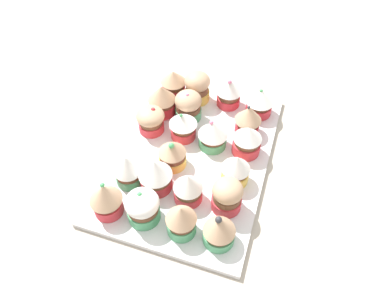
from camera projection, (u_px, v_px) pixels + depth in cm
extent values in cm
cube|color=#B2A899|center=(192.00, 161.00, 78.90)|extent=(180.00, 180.00, 3.00)
cube|color=silver|center=(192.00, 155.00, 77.31)|extent=(45.25, 31.54, 1.20)
cylinder|color=#D1333D|center=(174.00, 91.00, 88.13)|extent=(5.53, 5.53, 2.52)
cylinder|color=brown|center=(173.00, 84.00, 86.61)|extent=(4.88, 4.88, 1.48)
cone|color=tan|center=(173.00, 77.00, 84.93)|extent=(6.05, 6.05, 2.98)
cylinder|color=#D1333D|center=(163.00, 107.00, 84.08)|extent=(6.03, 6.03, 2.76)
cylinder|color=brown|center=(162.00, 101.00, 82.62)|extent=(5.75, 5.75, 1.10)
cone|color=tan|center=(161.00, 93.00, 80.80)|extent=(6.40, 6.40, 3.72)
cylinder|color=#D1333D|center=(151.00, 126.00, 80.52)|extent=(5.61, 5.61, 2.23)
cylinder|color=brown|center=(151.00, 121.00, 79.29)|extent=(5.07, 5.07, 1.02)
ellipsoid|color=tan|center=(150.00, 116.00, 78.14)|extent=(6.19, 6.19, 3.38)
sphere|color=red|center=(153.00, 110.00, 77.21)|extent=(0.95, 0.95, 0.95)
cylinder|color=#4C9E6B|center=(130.00, 177.00, 71.36)|extent=(5.33, 5.33, 2.31)
cylinder|color=brown|center=(128.00, 172.00, 70.03)|extent=(5.06, 5.06, 1.19)
cone|color=white|center=(127.00, 164.00, 68.11)|extent=(5.51, 5.51, 3.89)
cylinder|color=#D1333D|center=(108.00, 207.00, 66.80)|extent=(5.42, 5.42, 2.68)
cylinder|color=brown|center=(107.00, 201.00, 65.36)|extent=(4.88, 4.88, 1.14)
cone|color=tan|center=(104.00, 193.00, 63.47)|extent=(6.01, 6.01, 3.84)
sphere|color=#4CB266|center=(102.00, 185.00, 62.46)|extent=(0.89, 0.89, 0.89)
cylinder|color=#EFC651|center=(197.00, 95.00, 87.07)|extent=(5.93, 5.93, 2.48)
cylinder|color=brown|center=(197.00, 89.00, 85.53)|extent=(5.28, 5.28, 1.59)
ellipsoid|color=tan|center=(197.00, 82.00, 83.93)|extent=(6.00, 6.00, 4.37)
cylinder|color=#4C9E6B|center=(188.00, 113.00, 83.09)|extent=(5.96, 5.96, 2.45)
cylinder|color=brown|center=(188.00, 107.00, 81.68)|extent=(5.57, 5.57, 1.28)
ellipsoid|color=tan|center=(188.00, 101.00, 80.23)|extent=(6.01, 6.01, 4.25)
sphere|color=pink|center=(187.00, 95.00, 78.46)|extent=(0.83, 0.83, 0.83)
cylinder|color=#D1333D|center=(183.00, 132.00, 79.16)|extent=(5.49, 5.49, 2.48)
cylinder|color=brown|center=(183.00, 126.00, 77.71)|extent=(5.03, 5.03, 1.35)
cone|color=white|center=(183.00, 119.00, 76.10)|extent=(6.05, 6.05, 2.92)
sphere|color=#4CB266|center=(181.00, 115.00, 74.88)|extent=(0.70, 0.70, 0.70)
cylinder|color=#EFC651|center=(173.00, 160.00, 74.23)|extent=(5.63, 5.63, 2.24)
cylinder|color=brown|center=(172.00, 155.00, 72.87)|extent=(5.29, 5.29, 1.36)
cone|color=tan|center=(172.00, 148.00, 71.24)|extent=(5.66, 5.66, 2.95)
sphere|color=#4CB266|center=(171.00, 146.00, 69.89)|extent=(1.20, 1.20, 1.20)
cylinder|color=#D1333D|center=(156.00, 182.00, 70.45)|extent=(6.18, 6.18, 2.59)
cylinder|color=brown|center=(156.00, 176.00, 69.02)|extent=(5.93, 5.93, 1.18)
cone|color=white|center=(155.00, 168.00, 67.07)|extent=(6.51, 6.51, 3.96)
cylinder|color=#4C9E6B|center=(144.00, 213.00, 65.98)|extent=(5.99, 5.99, 2.59)
cylinder|color=brown|center=(143.00, 208.00, 64.61)|extent=(5.55, 5.55, 1.03)
ellipsoid|color=white|center=(142.00, 203.00, 63.34)|extent=(6.22, 6.22, 3.86)
sphere|color=#4CB266|center=(140.00, 194.00, 62.37)|extent=(0.92, 0.92, 0.92)
cylinder|color=#D1333D|center=(228.00, 100.00, 86.01)|extent=(5.46, 5.46, 2.24)
cylinder|color=brown|center=(229.00, 94.00, 84.56)|extent=(4.94, 4.94, 1.60)
cone|color=white|center=(230.00, 86.00, 82.68)|extent=(5.91, 5.91, 3.35)
sphere|color=pink|center=(230.00, 82.00, 81.27)|extent=(0.97, 0.97, 0.97)
cylinder|color=#4C9E6B|center=(213.00, 141.00, 77.55)|extent=(5.93, 5.93, 2.29)
cylinder|color=brown|center=(213.00, 136.00, 76.29)|extent=(5.54, 5.54, 1.04)
cone|color=white|center=(213.00, 129.00, 74.62)|extent=(6.30, 6.30, 3.37)
sphere|color=pink|center=(212.00, 123.00, 73.62)|extent=(0.90, 0.90, 0.90)
cylinder|color=#D1333D|center=(188.00, 195.00, 68.76)|extent=(5.42, 5.42, 2.27)
cylinder|color=brown|center=(188.00, 189.00, 67.42)|extent=(5.19, 5.19, 1.27)
cone|color=white|center=(188.00, 182.00, 65.61)|extent=(5.51, 5.51, 3.52)
cylinder|color=#4C9E6B|center=(182.00, 226.00, 64.15)|extent=(5.22, 5.22, 2.70)
cylinder|color=brown|center=(181.00, 221.00, 62.60)|extent=(4.76, 4.76, 1.40)
cone|color=tan|center=(181.00, 214.00, 60.77)|extent=(5.49, 5.49, 3.43)
cylinder|color=#D1333D|center=(258.00, 109.00, 83.98)|extent=(5.92, 5.92, 2.46)
cylinder|color=brown|center=(260.00, 103.00, 82.61)|extent=(5.35, 5.35, 1.15)
cone|color=white|center=(261.00, 96.00, 81.05)|extent=(6.47, 6.47, 2.99)
sphere|color=#4CB266|center=(261.00, 91.00, 80.16)|extent=(0.81, 0.81, 0.81)
cylinder|color=#D1333D|center=(247.00, 128.00, 80.12)|extent=(5.27, 5.27, 2.36)
cylinder|color=brown|center=(248.00, 122.00, 78.76)|extent=(4.70, 4.70, 1.24)
cone|color=tan|center=(249.00, 114.00, 76.90)|extent=(5.80, 5.80, 3.68)
sphere|color=#333338|center=(249.00, 107.00, 75.67)|extent=(0.66, 0.66, 0.66)
cylinder|color=#D1333D|center=(246.00, 147.00, 76.24)|extent=(5.91, 5.91, 2.67)
cylinder|color=brown|center=(247.00, 141.00, 74.68)|extent=(5.22, 5.22, 1.44)
cone|color=white|center=(248.00, 133.00, 72.94)|extent=(5.92, 5.92, 3.16)
cylinder|color=#EFC651|center=(235.00, 176.00, 71.35)|extent=(5.37, 5.37, 2.67)
cylinder|color=brown|center=(236.00, 170.00, 69.92)|extent=(4.79, 4.79, 1.10)
cone|color=white|center=(237.00, 163.00, 68.18)|extent=(5.61, 5.61, 3.52)
cylinder|color=#D1333D|center=(226.00, 202.00, 67.45)|extent=(5.61, 5.61, 2.59)
cylinder|color=brown|center=(227.00, 196.00, 65.92)|extent=(5.14, 5.14, 1.46)
ellipsoid|color=tan|center=(228.00, 190.00, 64.45)|extent=(5.63, 5.63, 4.02)
cylinder|color=#4C9E6B|center=(219.00, 236.00, 63.16)|extent=(5.60, 5.60, 2.25)
cylinder|color=brown|center=(219.00, 232.00, 61.92)|extent=(4.95, 4.95, 1.04)
cone|color=tan|center=(220.00, 225.00, 60.21)|extent=(5.66, 5.66, 3.48)
sphere|color=#333338|center=(219.00, 220.00, 59.15)|extent=(1.19, 1.19, 1.19)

